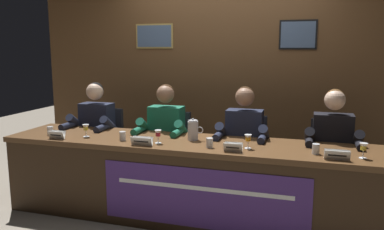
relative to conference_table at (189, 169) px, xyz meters
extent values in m
plane|color=gray|center=(0.00, 0.11, -0.52)|extent=(12.00, 12.00, 0.00)
cube|color=brown|center=(0.00, 1.43, 0.78)|extent=(4.86, 0.12, 2.60)
cube|color=tan|center=(-0.88, 1.36, 1.25)|extent=(0.50, 0.02, 0.31)
cube|color=slate|center=(-0.88, 1.35, 1.25)|extent=(0.46, 0.01, 0.27)
cube|color=black|center=(0.87, 1.36, 1.25)|extent=(0.42, 0.02, 0.33)
cube|color=slate|center=(0.87, 1.35, 1.25)|extent=(0.38, 0.01, 0.29)
cube|color=brown|center=(0.00, 0.11, 0.21)|extent=(3.66, 0.74, 0.05)
cube|color=#342112|center=(0.00, -0.24, -0.17)|extent=(3.60, 0.04, 0.71)
cube|color=#342112|center=(-1.78, 0.11, -0.17)|extent=(0.08, 0.66, 0.71)
cube|color=#4C2D7A|center=(0.19, -0.26, -0.17)|extent=(1.80, 0.01, 0.53)
cube|color=white|center=(0.19, -0.26, -0.07)|extent=(1.53, 0.00, 0.04)
cylinder|color=black|center=(-1.26, 0.58, -0.51)|extent=(0.44, 0.44, 0.02)
cylinder|color=black|center=(-1.26, 0.58, -0.28)|extent=(0.05, 0.05, 0.42)
cube|color=#232328|center=(-1.26, 0.58, -0.06)|extent=(0.44, 0.44, 0.03)
cube|color=#232328|center=(-1.26, 0.78, 0.18)|extent=(0.40, 0.05, 0.44)
cylinder|color=black|center=(-1.36, 0.23, -0.28)|extent=(0.10, 0.10, 0.48)
cylinder|color=black|center=(-1.16, 0.23, -0.28)|extent=(0.10, 0.10, 0.48)
cylinder|color=black|center=(-1.36, 0.38, 0.01)|extent=(0.13, 0.34, 0.13)
cylinder|color=black|center=(-1.16, 0.38, 0.01)|extent=(0.13, 0.34, 0.13)
cube|color=#1E2338|center=(-1.26, 0.55, 0.25)|extent=(0.36, 0.20, 0.48)
sphere|color=beige|center=(-1.26, 0.53, 0.62)|extent=(0.19, 0.19, 0.19)
sphere|color=black|center=(-1.26, 0.55, 0.64)|extent=(0.17, 0.17, 0.17)
cylinder|color=#1E2338|center=(-1.47, 0.45, 0.27)|extent=(0.09, 0.30, 0.25)
cylinder|color=#1E2338|center=(-1.05, 0.45, 0.27)|extent=(0.09, 0.30, 0.25)
cylinder|color=#1E2338|center=(-1.47, 0.29, 0.27)|extent=(0.07, 0.24, 0.07)
cylinder|color=#1E2338|center=(-1.05, 0.29, 0.27)|extent=(0.07, 0.24, 0.07)
cube|color=white|center=(-1.28, -0.18, 0.28)|extent=(0.17, 0.03, 0.08)
cube|color=white|center=(-1.28, -0.15, 0.28)|extent=(0.17, 0.03, 0.08)
cube|color=black|center=(-1.28, -0.19, 0.28)|extent=(0.12, 0.01, 0.01)
cylinder|color=white|center=(-1.06, -0.01, 0.24)|extent=(0.06, 0.06, 0.00)
cylinder|color=white|center=(-1.06, -0.01, 0.27)|extent=(0.01, 0.01, 0.05)
cone|color=white|center=(-1.06, -0.01, 0.33)|extent=(0.06, 0.06, 0.06)
cylinder|color=yellow|center=(-1.06, -0.01, 0.32)|extent=(0.04, 0.04, 0.04)
cylinder|color=silver|center=(-1.45, -0.04, 0.28)|extent=(0.06, 0.06, 0.08)
cylinder|color=silver|center=(-1.45, -0.04, 0.26)|extent=(0.05, 0.05, 0.05)
cylinder|color=black|center=(-0.42, 0.58, -0.51)|extent=(0.44, 0.44, 0.02)
cylinder|color=black|center=(-0.42, 0.58, -0.28)|extent=(0.05, 0.05, 0.42)
cube|color=#232328|center=(-0.42, 0.58, -0.06)|extent=(0.44, 0.44, 0.03)
cube|color=#232328|center=(-0.42, 0.78, 0.18)|extent=(0.40, 0.05, 0.44)
cylinder|color=black|center=(-0.52, 0.23, -0.28)|extent=(0.10, 0.10, 0.48)
cylinder|color=black|center=(-0.32, 0.23, -0.28)|extent=(0.10, 0.10, 0.48)
cylinder|color=black|center=(-0.52, 0.38, 0.01)|extent=(0.13, 0.34, 0.13)
cylinder|color=black|center=(-0.32, 0.38, 0.01)|extent=(0.13, 0.34, 0.13)
cube|color=#196047|center=(-0.42, 0.55, 0.25)|extent=(0.36, 0.20, 0.48)
sphere|color=#8E664C|center=(-0.42, 0.53, 0.62)|extent=(0.19, 0.19, 0.19)
sphere|color=#331E0F|center=(-0.42, 0.55, 0.64)|extent=(0.17, 0.17, 0.17)
cylinder|color=#196047|center=(-0.63, 0.45, 0.27)|extent=(0.09, 0.30, 0.25)
cylinder|color=#196047|center=(-0.21, 0.45, 0.27)|extent=(0.09, 0.30, 0.25)
cylinder|color=#196047|center=(-0.63, 0.29, 0.27)|extent=(0.07, 0.24, 0.07)
cylinder|color=#196047|center=(-0.21, 0.29, 0.27)|extent=(0.07, 0.24, 0.07)
cube|color=white|center=(-0.39, -0.19, 0.28)|extent=(0.20, 0.03, 0.08)
cube|color=white|center=(-0.39, -0.15, 0.28)|extent=(0.20, 0.03, 0.08)
cube|color=black|center=(-0.39, -0.19, 0.28)|extent=(0.14, 0.01, 0.01)
cylinder|color=white|center=(-0.28, -0.05, 0.24)|extent=(0.06, 0.06, 0.00)
cylinder|color=white|center=(-0.28, -0.05, 0.27)|extent=(0.01, 0.01, 0.05)
cone|color=white|center=(-0.28, -0.05, 0.33)|extent=(0.06, 0.06, 0.06)
cylinder|color=#B21E2D|center=(-0.28, -0.05, 0.32)|extent=(0.04, 0.04, 0.04)
cylinder|color=silver|center=(-0.64, -0.04, 0.28)|extent=(0.06, 0.06, 0.08)
cylinder|color=silver|center=(-0.64, -0.04, 0.26)|extent=(0.05, 0.05, 0.05)
cylinder|color=black|center=(0.41, 0.58, -0.51)|extent=(0.44, 0.44, 0.02)
cylinder|color=black|center=(0.41, 0.58, -0.28)|extent=(0.05, 0.05, 0.42)
cube|color=#232328|center=(0.41, 0.58, -0.06)|extent=(0.44, 0.44, 0.03)
cube|color=#232328|center=(0.41, 0.78, 0.18)|extent=(0.40, 0.05, 0.44)
cylinder|color=black|center=(0.31, 0.23, -0.28)|extent=(0.10, 0.10, 0.48)
cylinder|color=black|center=(0.51, 0.23, -0.28)|extent=(0.10, 0.10, 0.48)
cylinder|color=black|center=(0.31, 0.38, 0.01)|extent=(0.13, 0.34, 0.13)
cylinder|color=black|center=(0.51, 0.38, 0.01)|extent=(0.13, 0.34, 0.13)
cube|color=#1E2338|center=(0.41, 0.55, 0.25)|extent=(0.36, 0.20, 0.48)
sphere|color=#8E664C|center=(0.41, 0.53, 0.62)|extent=(0.19, 0.19, 0.19)
sphere|color=#331E0F|center=(0.41, 0.55, 0.64)|extent=(0.17, 0.17, 0.17)
cylinder|color=#1E2338|center=(0.20, 0.45, 0.27)|extent=(0.09, 0.30, 0.25)
cylinder|color=#1E2338|center=(0.62, 0.45, 0.27)|extent=(0.09, 0.30, 0.25)
cylinder|color=#1E2338|center=(0.20, 0.29, 0.27)|extent=(0.07, 0.24, 0.07)
cylinder|color=#1E2338|center=(0.62, 0.29, 0.27)|extent=(0.07, 0.24, 0.07)
cube|color=white|center=(0.43, -0.16, 0.28)|extent=(0.16, 0.03, 0.08)
cube|color=white|center=(0.43, -0.13, 0.28)|extent=(0.16, 0.03, 0.08)
cube|color=black|center=(0.43, -0.17, 0.28)|extent=(0.11, 0.01, 0.01)
cylinder|color=white|center=(0.54, 0.00, 0.24)|extent=(0.06, 0.06, 0.00)
cylinder|color=white|center=(0.54, 0.00, 0.27)|extent=(0.01, 0.01, 0.05)
cone|color=white|center=(0.54, 0.00, 0.33)|extent=(0.06, 0.06, 0.06)
cylinder|color=orange|center=(0.54, 0.00, 0.32)|extent=(0.04, 0.04, 0.04)
cylinder|color=silver|center=(0.21, -0.06, 0.28)|extent=(0.06, 0.06, 0.08)
cylinder|color=silver|center=(0.21, -0.06, 0.26)|extent=(0.05, 0.05, 0.05)
cylinder|color=black|center=(1.25, 0.58, -0.51)|extent=(0.44, 0.44, 0.02)
cylinder|color=black|center=(1.25, 0.58, -0.28)|extent=(0.05, 0.05, 0.42)
cube|color=#232328|center=(1.25, 0.58, -0.06)|extent=(0.44, 0.44, 0.03)
cube|color=#232328|center=(1.25, 0.78, 0.18)|extent=(0.40, 0.05, 0.44)
cylinder|color=black|center=(1.15, 0.23, -0.28)|extent=(0.10, 0.10, 0.48)
cylinder|color=black|center=(1.35, 0.23, -0.28)|extent=(0.10, 0.10, 0.48)
cylinder|color=black|center=(1.15, 0.38, 0.01)|extent=(0.13, 0.34, 0.13)
cylinder|color=black|center=(1.35, 0.38, 0.01)|extent=(0.13, 0.34, 0.13)
cube|color=black|center=(1.25, 0.55, 0.25)|extent=(0.36, 0.20, 0.48)
sphere|color=beige|center=(1.25, 0.53, 0.62)|extent=(0.19, 0.19, 0.19)
sphere|color=#593819|center=(1.25, 0.55, 0.64)|extent=(0.17, 0.17, 0.17)
cylinder|color=black|center=(1.04, 0.45, 0.27)|extent=(0.09, 0.30, 0.25)
cylinder|color=black|center=(1.46, 0.45, 0.27)|extent=(0.09, 0.30, 0.25)
cylinder|color=black|center=(1.04, 0.29, 0.27)|extent=(0.07, 0.24, 0.07)
cylinder|color=black|center=(1.46, 0.29, 0.27)|extent=(0.07, 0.24, 0.07)
cube|color=white|center=(1.25, -0.16, 0.28)|extent=(0.19, 0.03, 0.08)
cube|color=white|center=(1.25, -0.13, 0.28)|extent=(0.19, 0.03, 0.08)
cube|color=black|center=(1.25, -0.17, 0.28)|extent=(0.13, 0.01, 0.01)
cylinder|color=white|center=(1.45, -0.04, 0.24)|extent=(0.06, 0.06, 0.00)
cylinder|color=white|center=(1.45, -0.04, 0.27)|extent=(0.01, 0.01, 0.05)
cone|color=white|center=(1.45, -0.04, 0.33)|extent=(0.06, 0.06, 0.06)
cylinder|color=yellow|center=(1.45, -0.04, 0.32)|extent=(0.04, 0.04, 0.04)
cylinder|color=silver|center=(1.10, -0.02, 0.28)|extent=(0.06, 0.06, 0.08)
cylinder|color=silver|center=(1.10, -0.02, 0.26)|extent=(0.05, 0.05, 0.05)
cylinder|color=silver|center=(-0.01, 0.17, 0.33)|extent=(0.10, 0.10, 0.18)
cylinder|color=silver|center=(-0.01, 0.17, 0.42)|extent=(0.09, 0.08, 0.01)
sphere|color=silver|center=(-0.01, 0.17, 0.44)|extent=(0.02, 0.02, 0.02)
torus|color=silver|center=(0.06, 0.17, 0.34)|extent=(0.07, 0.01, 0.07)
camera|label=1|loc=(1.02, -3.27, 1.09)|focal=36.27mm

